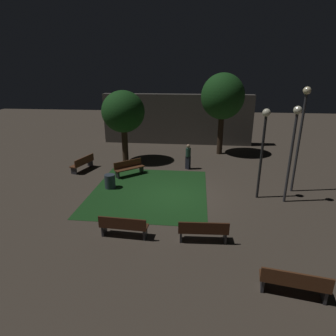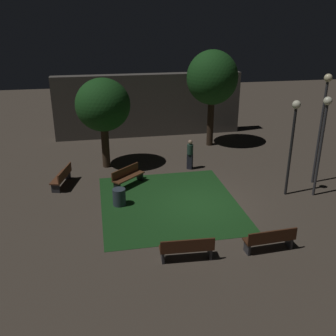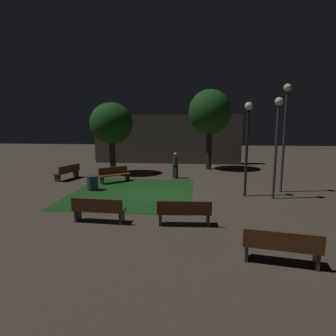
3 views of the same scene
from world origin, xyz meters
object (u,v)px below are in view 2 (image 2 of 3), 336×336
Objects in this scene: bench_by_lamp at (187,248)px; lamp_post_plaza_east at (323,130)px; bench_front_left at (270,239)px; bench_front_right at (127,176)px; pedestrian at (190,154)px; trash_bin at (119,197)px; lamp_post_near_wall at (323,113)px; bench_lawn_edge at (62,176)px; tree_right_canopy at (212,78)px; lamp_post_path_center at (293,132)px; tree_left_canopy at (103,106)px.

lamp_post_plaza_east is (6.83, 3.78, 2.58)m from bench_by_lamp.
bench_front_right is at bearing 123.63° from bench_front_left.
pedestrian reaches higher than bench_front_right.
lamp_post_plaza_east reaches higher than bench_front_right.
pedestrian is at bearing 41.11° from trash_bin.
lamp_post_near_wall is 3.24× the size of pedestrian.
tree_right_canopy is at bearing 28.13° from bench_lawn_edge.
lamp_post_near_wall is 6.95× the size of trash_bin.
lamp_post_path_center is 5.76× the size of trash_bin.
tree_left_canopy is at bearing 103.88° from bench_by_lamp.
tree_right_canopy reaches higher than lamp_post_near_wall.
bench_front_right is at bearing -137.45° from tree_right_canopy.
bench_by_lamp is at bearing -104.64° from pedestrian.
tree_left_canopy is (-5.19, 9.12, 2.85)m from bench_front_left.
bench_lawn_edge is 1.16× the size of pedestrian.
tree_left_canopy is at bearing 119.65° from bench_front_left.
lamp_post_path_center is 7.96m from trash_bin.
tree_left_canopy is (-2.25, 9.12, 2.85)m from bench_by_lamp.
lamp_post_near_wall reaches higher than tree_left_canopy.
lamp_post_near_wall is (8.91, -1.37, 3.00)m from bench_front_right.
bench_lawn_edge is 10.73m from lamp_post_path_center.
bench_by_lamp is 12.91m from tree_right_canopy.
bench_front_left is at bearing -60.35° from tree_left_canopy.
tree_left_canopy is at bearing 164.61° from pedestrian.
tree_left_canopy is 7.03m from tree_right_canopy.
lamp_post_plaza_east is 6.69m from pedestrian.
lamp_post_plaza_east is 0.86× the size of lamp_post_near_wall.
pedestrian is at bearing 152.57° from lamp_post_near_wall.
tree_right_canopy is 7.69× the size of trash_bin.
bench_by_lamp is 7.38m from lamp_post_path_center.
pedestrian is (3.43, 1.47, 0.37)m from bench_front_right.
lamp_post_path_center reaches higher than trash_bin.
lamp_post_path_center is (6.98, -2.36, 2.48)m from bench_front_right.
bench_front_right is 2.21× the size of trash_bin.
tree_right_canopy is at bearing 42.55° from bench_front_right.
trash_bin is (2.50, -2.53, -0.11)m from bench_lawn_edge.
trash_bin is at bearing 177.26° from lamp_post_path_center.
lamp_post_path_center is at bearing -16.08° from bench_lawn_edge.
tree_left_canopy is 1.05× the size of lamp_post_plaza_east.
tree_left_canopy is 10.54m from lamp_post_plaza_east.
pedestrian reaches higher than bench_lawn_edge.
lamp_post_path_center reaches higher than bench_front_left.
lamp_post_plaza_east is 9.16m from trash_bin.
bench_front_left is at bearing -0.00° from bench_by_lamp.
lamp_post_plaza_east is at bearing 28.94° from bench_by_lamp.
pedestrian is (-3.55, 3.83, -2.11)m from lamp_post_path_center.
bench_front_left is 7.76m from bench_front_right.
bench_lawn_edge is at bearing 136.43° from bench_front_left.
bench_front_left is 0.98× the size of bench_lawn_edge.
bench_lawn_edge is 0.39× the size of tree_left_canopy.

